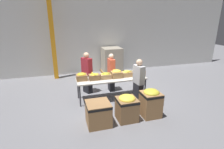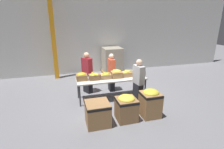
# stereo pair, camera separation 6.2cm
# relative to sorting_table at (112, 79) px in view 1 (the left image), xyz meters

# --- Properties ---
(ground_plane) EXTENTS (30.00, 30.00, 0.00)m
(ground_plane) POSITION_rel_sorting_table_xyz_m (0.00, 0.00, -0.72)
(ground_plane) COLOR slate
(wall_back) EXTENTS (16.00, 0.08, 4.00)m
(wall_back) POSITION_rel_sorting_table_xyz_m (0.00, 3.47, 1.28)
(wall_back) COLOR silver
(wall_back) RESTS_ON ground_plane
(sorting_table) EXTENTS (2.45, 0.78, 0.77)m
(sorting_table) POSITION_rel_sorting_table_xyz_m (0.00, 0.00, 0.00)
(sorting_table) COLOR beige
(sorting_table) RESTS_ON ground_plane
(banana_box_0) EXTENTS (0.36, 0.31, 0.28)m
(banana_box_0) POSITION_rel_sorting_table_xyz_m (-1.04, 0.08, 0.19)
(banana_box_0) COLOR olive
(banana_box_0) RESTS_ON sorting_table
(banana_box_1) EXTENTS (0.36, 0.35, 0.25)m
(banana_box_1) POSITION_rel_sorting_table_xyz_m (-0.62, 0.01, 0.17)
(banana_box_1) COLOR olive
(banana_box_1) RESTS_ON sorting_table
(banana_box_2) EXTENTS (0.36, 0.29, 0.23)m
(banana_box_2) POSITION_rel_sorting_table_xyz_m (-0.21, 0.02, 0.16)
(banana_box_2) COLOR tan
(banana_box_2) RESTS_ON sorting_table
(banana_box_3) EXTENTS (0.36, 0.33, 0.29)m
(banana_box_3) POSITION_rel_sorting_table_xyz_m (0.19, 0.01, 0.20)
(banana_box_3) COLOR #A37A4C
(banana_box_3) RESTS_ON sorting_table
(banana_box_4) EXTENTS (0.39, 0.27, 0.23)m
(banana_box_4) POSITION_rel_sorting_table_xyz_m (0.59, 0.03, 0.17)
(banana_box_4) COLOR tan
(banana_box_4) RESTS_ON sorting_table
(banana_box_5) EXTENTS (0.36, 0.34, 0.29)m
(banana_box_5) POSITION_rel_sorting_table_xyz_m (1.04, -0.03, 0.19)
(banana_box_5) COLOR tan
(banana_box_5) RESTS_ON sorting_table
(volunteer_0) EXTENTS (0.21, 0.41, 1.51)m
(volunteer_0) POSITION_rel_sorting_table_xyz_m (0.19, 0.69, 0.03)
(volunteer_0) COLOR black
(volunteer_0) RESTS_ON ground_plane
(volunteer_1) EXTENTS (0.27, 0.44, 1.55)m
(volunteer_1) POSITION_rel_sorting_table_xyz_m (0.73, -0.66, 0.05)
(volunteer_1) COLOR black
(volunteer_1) RESTS_ON ground_plane
(volunteer_2) EXTENTS (0.39, 0.48, 1.59)m
(volunteer_2) POSITION_rel_sorting_table_xyz_m (-0.75, 0.77, 0.07)
(volunteer_2) COLOR black
(volunteer_2) RESTS_ON ground_plane
(donation_bin_0) EXTENTS (0.64, 0.64, 0.65)m
(donation_bin_0) POSITION_rel_sorting_table_xyz_m (-0.81, -1.48, -0.37)
(donation_bin_0) COLOR olive
(donation_bin_0) RESTS_ON ground_plane
(donation_bin_1) EXTENTS (0.56, 0.56, 0.76)m
(donation_bin_1) POSITION_rel_sorting_table_xyz_m (0.02, -1.48, -0.32)
(donation_bin_1) COLOR olive
(donation_bin_1) RESTS_ON ground_plane
(donation_bin_2) EXTENTS (0.54, 0.54, 0.85)m
(donation_bin_2) POSITION_rel_sorting_table_xyz_m (0.77, -1.48, -0.27)
(donation_bin_2) COLOR olive
(donation_bin_2) RESTS_ON ground_plane
(support_pillar) EXTENTS (0.20, 0.20, 4.00)m
(support_pillar) POSITION_rel_sorting_table_xyz_m (-1.95, 2.89, 1.28)
(support_pillar) COLOR orange
(support_pillar) RESTS_ON ground_plane
(pallet_stack_0) EXTENTS (1.03, 1.03, 1.36)m
(pallet_stack_0) POSITION_rel_sorting_table_xyz_m (0.84, 2.86, -0.05)
(pallet_stack_0) COLOR olive
(pallet_stack_0) RESTS_ON ground_plane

